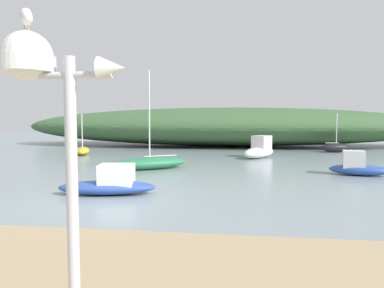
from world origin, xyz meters
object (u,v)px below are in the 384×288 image
seagull_on_radar (26,17)px  sailboat_outer_mooring (82,151)px  sailboat_centre_water (336,147)px  mast_structure (42,88)px  motorboat_off_point (110,184)px  motorboat_near_shore (358,167)px  sailboat_far_right (150,163)px  motorboat_east_reach (260,150)px

seagull_on_radar → sailboat_outer_mooring: bearing=114.0°
seagull_on_radar → sailboat_centre_water: bearing=68.8°
mast_structure → sailboat_centre_water: size_ratio=1.02×
motorboat_off_point → motorboat_near_shore: bearing=28.8°
mast_structure → seagull_on_radar: bearing=174.3°
seagull_on_radar → sailboat_centre_water: (10.57, 27.20, -3.33)m
motorboat_near_shore → motorboat_off_point: bearing=-151.2°
mast_structure → sailboat_far_right: bearing=100.5°
motorboat_east_reach → motorboat_near_shore: size_ratio=1.29×
motorboat_near_shore → sailboat_far_right: (-10.70, 0.76, -0.07)m
motorboat_near_shore → sailboat_outer_mooring: bearing=155.6°
mast_structure → sailboat_far_right: size_ratio=0.62×
seagull_on_radar → mast_structure: bearing=-5.7°
mast_structure → sailboat_centre_water: 29.26m
motorboat_east_reach → sailboat_far_right: (-6.44, -6.70, -0.23)m
motorboat_near_shore → sailboat_centre_water: (2.51, 12.82, -0.02)m
seagull_on_radar → motorboat_off_point: seagull_on_radar is taller
seagull_on_radar → motorboat_near_shore: (8.06, 14.38, -3.31)m
motorboat_east_reach → sailboat_outer_mooring: sailboat_outer_mooring is taller
motorboat_near_shore → sailboat_far_right: size_ratio=0.54×
motorboat_east_reach → seagull_on_radar: bearing=-99.9°
motorboat_east_reach → motorboat_off_point: size_ratio=1.04×
motorboat_near_shore → sailboat_outer_mooring: sailboat_outer_mooring is taller
sailboat_centre_water → sailboat_outer_mooring: (-20.63, -4.59, -0.10)m
motorboat_east_reach → sailboat_centre_water: (6.77, 5.35, -0.17)m
sailboat_centre_water → sailboat_outer_mooring: 21.14m
sailboat_centre_water → sailboat_far_right: bearing=-137.6°
sailboat_centre_water → motorboat_east_reach: bearing=-141.6°
motorboat_off_point → sailboat_centre_water: (13.02, 18.59, 0.01)m
motorboat_near_shore → sailboat_far_right: bearing=175.9°
motorboat_off_point → sailboat_far_right: sailboat_far_right is taller
mast_structure → sailboat_outer_mooring: mast_structure is taller
motorboat_off_point → sailboat_far_right: (-0.19, 6.53, -0.04)m
motorboat_off_point → sailboat_far_right: 6.54m
motorboat_east_reach → sailboat_far_right: 9.30m
motorboat_east_reach → sailboat_far_right: sailboat_far_right is taller
motorboat_east_reach → motorboat_near_shore: 8.59m
sailboat_centre_water → sailboat_far_right: (-13.21, -12.06, -0.05)m
mast_structure → seagull_on_radar: size_ratio=9.60×
sailboat_outer_mooring → mast_structure: bearing=-65.7°
sailboat_outer_mooring → sailboat_far_right: bearing=-45.2°
mast_structure → sailboat_outer_mooring: bearing=114.3°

